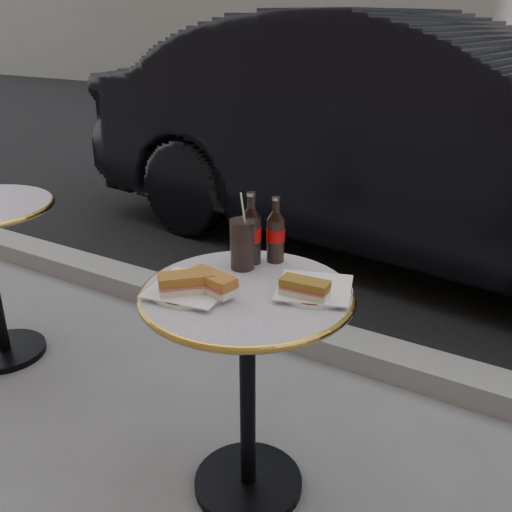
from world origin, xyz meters
The scene contains 13 objects.
ground centered at (0.00, 0.00, 0.00)m, with size 80.00×80.00×0.00m, color slate.
asphalt_road centered at (0.00, 5.00, 0.00)m, with size 40.00×8.00×0.00m, color black.
curb centered at (0.00, 0.90, 0.05)m, with size 40.00×0.20×0.12m, color gray.
bistro_table centered at (0.00, 0.00, 0.37)m, with size 0.62×0.62×0.73m, color #BAB2C4, non-canonical shape.
plate_left centered at (-0.13, -0.09, 0.74)m, with size 0.23×0.23×0.01m, color silver.
plate_right centered at (0.17, 0.09, 0.74)m, with size 0.22×0.22×0.01m, color white.
sandwich_left_a centered at (-0.12, -0.12, 0.77)m, with size 0.15×0.07×0.05m, color #9D6328.
sandwich_left_b centered at (-0.06, -0.08, 0.77)m, with size 0.15×0.07×0.05m, color #AB6A2B.
sandwich_right centered at (0.17, 0.03, 0.77)m, with size 0.13×0.06×0.05m, color olive.
cola_bottle_left centered at (-0.10, 0.18, 0.85)m, with size 0.06×0.06×0.23m, color black, non-canonical shape.
cola_bottle_right centered at (-0.04, 0.23, 0.84)m, with size 0.06×0.06×0.21m, color black, non-canonical shape.
cola_glass centered at (-0.09, 0.12, 0.81)m, with size 0.08×0.08×0.16m, color black.
parked_car centered at (-0.21, 2.36, 0.75)m, with size 4.54×1.58×1.49m, color black.
Camera 1 is at (0.78, -1.24, 1.45)m, focal length 40.00 mm.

